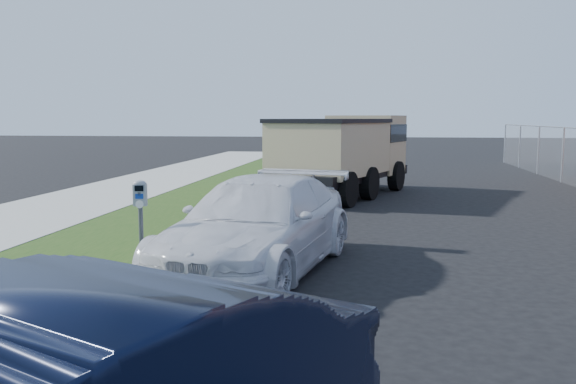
# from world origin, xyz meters

# --- Properties ---
(ground) EXTENTS (120.00, 120.00, 0.00)m
(ground) POSITION_xyz_m (0.00, 0.00, 0.00)
(ground) COLOR black
(ground) RESTS_ON ground
(streetside) EXTENTS (6.12, 50.00, 0.15)m
(streetside) POSITION_xyz_m (-5.57, 2.00, 0.07)
(streetside) COLOR gray
(streetside) RESTS_ON ground
(parking_meter) EXTENTS (0.19, 0.14, 1.23)m
(parking_meter) POSITION_xyz_m (-2.99, -0.85, 1.00)
(parking_meter) COLOR #3F4247
(parking_meter) RESTS_ON ground
(white_wagon) EXTENTS (2.58, 4.69, 1.29)m
(white_wagon) POSITION_xyz_m (-1.70, 0.15, 0.64)
(white_wagon) COLOR silver
(white_wagon) RESTS_ON ground
(dump_truck) EXTENTS (3.75, 5.91, 2.18)m
(dump_truck) POSITION_xyz_m (-0.93, 8.78, 1.23)
(dump_truck) COLOR black
(dump_truck) RESTS_ON ground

